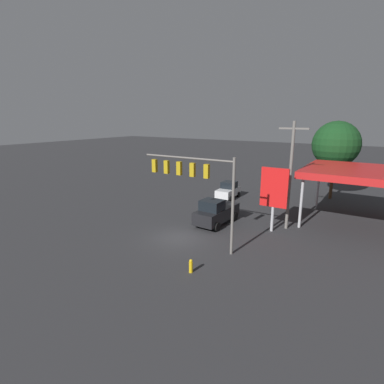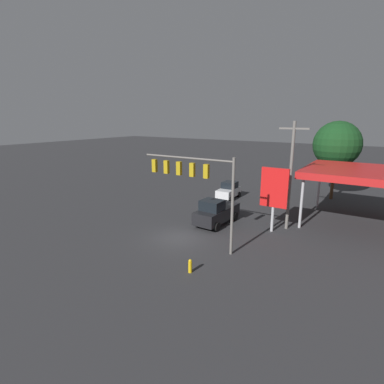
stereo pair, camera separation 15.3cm
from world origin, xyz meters
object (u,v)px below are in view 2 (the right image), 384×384
object	(u,v)px
price_sign	(274,190)
hatchback_crossing	(229,190)
street_tree	(337,144)
pickup_parked	(216,212)
fire_hydrant	(190,266)
utility_pole	(291,174)
traffic_signal_assembly	(193,176)

from	to	relation	value
price_sign	hatchback_crossing	distance (m)	11.38
price_sign	street_tree	distance (m)	14.66
price_sign	pickup_parked	xyz separation A→B (m)	(4.84, 0.99, -2.54)
price_sign	hatchback_crossing	xyz separation A→B (m)	(7.85, -7.78, -2.70)
price_sign	pickup_parked	bearing A→B (deg)	11.63
pickup_parked	street_tree	xyz separation A→B (m)	(-7.34, -15.17, 5.31)
price_sign	hatchback_crossing	bearing A→B (deg)	-44.71
fire_hydrant	pickup_parked	bearing A→B (deg)	-71.71
utility_pole	street_tree	world-z (taller)	utility_pole
hatchback_crossing	pickup_parked	bearing A→B (deg)	16.69
traffic_signal_assembly	street_tree	size ratio (longest dim) A/B	0.84
utility_pole	fire_hydrant	world-z (taller)	utility_pole
traffic_signal_assembly	hatchback_crossing	bearing A→B (deg)	-74.99
pickup_parked	hatchback_crossing	bearing A→B (deg)	-159.08
utility_pole	price_sign	world-z (taller)	utility_pole
hatchback_crossing	street_tree	size ratio (longest dim) A/B	0.43
traffic_signal_assembly	utility_pole	distance (m)	8.78
price_sign	street_tree	world-z (taller)	street_tree
hatchback_crossing	traffic_signal_assembly	bearing A→B (deg)	12.70
pickup_parked	fire_hydrant	world-z (taller)	pickup_parked
utility_pole	fire_hydrant	distance (m)	12.12
traffic_signal_assembly	utility_pole	xyz separation A→B (m)	(-5.07, -7.15, -0.42)
traffic_signal_assembly	utility_pole	size ratio (longest dim) A/B	0.83
hatchback_crossing	street_tree	world-z (taller)	street_tree
pickup_parked	utility_pole	bearing A→B (deg)	113.99
traffic_signal_assembly	pickup_parked	size ratio (longest dim) A/B	1.44
pickup_parked	fire_hydrant	distance (m)	9.09
price_sign	street_tree	xyz separation A→B (m)	(-2.50, -14.17, 2.78)
utility_pole	street_tree	size ratio (longest dim) A/B	1.01
utility_pole	street_tree	distance (m)	13.05
traffic_signal_assembly	pickup_parked	bearing A→B (deg)	-82.57
utility_pole	pickup_parked	xyz separation A→B (m)	(5.70, 2.31, -3.74)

